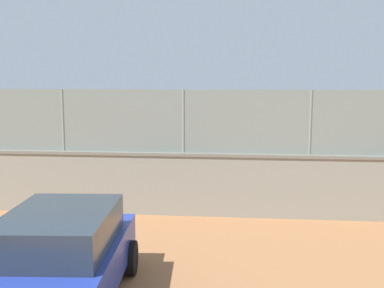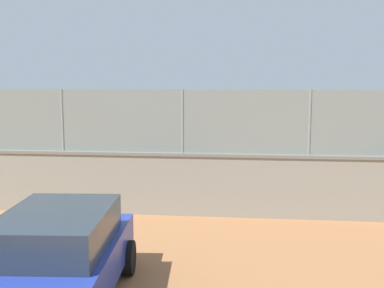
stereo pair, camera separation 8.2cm
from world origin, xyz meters
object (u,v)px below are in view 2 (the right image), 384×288
Objects in this scene: spare_ball_by_wall at (368,202)px; parked_car_blue at (55,260)px; player_crossing_court at (94,158)px; player_at_service_line at (266,133)px; sports_ball at (244,128)px.

parked_car_blue is (6.56, 6.49, 0.71)m from spare_ball_by_wall.
player_crossing_court is at bearing -9.83° from spare_ball_by_wall.
player_at_service_line is 14.63× the size of sports_ball.
sports_ball is 7.87m from spare_ball_by_wall.
sports_ball is (-5.00, -5.63, 0.42)m from player_crossing_court.
parked_car_blue is (-1.67, 7.92, -0.21)m from player_crossing_court.
player_at_service_line is 15.93m from parked_car_blue.
parked_car_blue reaches higher than sports_ball.
player_crossing_court is (6.12, 7.38, -0.03)m from player_at_service_line.
player_crossing_court is at bearing -78.08° from parked_car_blue.
player_at_service_line reaches higher than parked_car_blue.
player_at_service_line is at bearing -76.49° from spare_ball_by_wall.
parked_car_blue is at bearing 76.18° from sports_ball.
player_at_service_line reaches higher than spare_ball_by_wall.
sports_ball reaches higher than spare_ball_by_wall.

